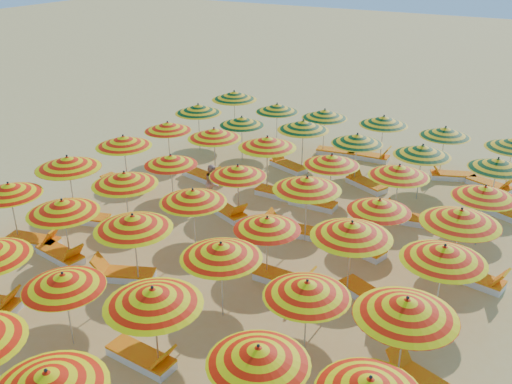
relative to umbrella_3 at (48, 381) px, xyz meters
The scene contains 65 objects.
ground 9.05m from the umbrella_3, 97.60° to the left, with size 120.00×120.00×0.00m, color tan.
umbrella_3 is the anchor object (origin of this frame).
umbrella_8 3.45m from the umbrella_3, 133.03° to the left, with size 2.37×2.37×2.01m.
umbrella_9 2.80m from the umbrella_3, 89.36° to the left, with size 2.77×2.77×2.27m.
umbrella_10 3.71m from the umbrella_3, 41.54° to the left, with size 2.56×2.56×2.11m.
umbrella_12 9.20m from the umbrella_3, 145.37° to the left, with size 2.02×2.02×2.09m.
umbrella_13 7.17m from the umbrella_3, 135.09° to the left, with size 2.54×2.54×2.18m.
umbrella_14 5.86m from the umbrella_3, 116.69° to the left, with size 2.63×2.63×2.24m.
umbrella_15 5.24m from the umbrella_3, 88.32° to the left, with size 2.17×2.17×2.17m.
umbrella_16 5.55m from the umbrella_3, 61.64° to the left, with size 2.23×2.23×2.10m.
umbrella_17 6.94m from the umbrella_3, 46.39° to the left, with size 2.54×2.54×2.31m.
umbrella_18 10.40m from the umbrella_3, 134.70° to the left, with size 2.51×2.51×2.31m.
umbrella_19 8.89m from the umbrella_3, 123.30° to the left, with size 2.50×2.50×2.22m.
umbrella_20 7.90m from the umbrella_3, 107.19° to the left, with size 2.59×2.59×2.14m.
umbrella_21 7.34m from the umbrella_3, 87.74° to the left, with size 2.43×2.43×1.99m.
umbrella_22 8.09m from the umbrella_3, 71.32° to the left, with size 2.72×2.72×2.29m.
umbrella_23 9.16m from the umbrella_3, 57.51° to the left, with size 2.20×2.20×2.22m.
umbrella_24 12.49m from the umbrella_3, 125.91° to the left, with size 2.47×2.47×2.22m.
umbrella_25 11.01m from the umbrella_3, 116.65° to the left, with size 2.46×2.46×1.99m.
umbrella_26 10.30m from the umbrella_3, 102.94° to the left, with size 2.41×2.41×2.05m.
umbrella_27 9.85m from the umbrella_3, 88.24° to the left, with size 2.60×2.60×2.27m.
umbrella_28 10.27m from the umbrella_3, 75.38° to the left, with size 2.49×2.49×2.00m.
umbrella_29 10.94m from the umbrella_3, 63.50° to the left, with size 2.50×2.50×2.31m.
umbrella_30 14.66m from the umbrella_3, 119.85° to the left, with size 2.47×2.47×2.04m.
umbrella_31 13.50m from the umbrella_3, 111.39° to the left, with size 2.38×2.38×2.20m.
umbrella_32 12.77m from the umbrella_3, 101.52° to the left, with size 2.20×2.20×2.29m.
umbrella_33 12.45m from the umbrella_3, 89.88° to the left, with size 2.12×2.12×2.08m.
umbrella_34 12.74m from the umbrella_3, 79.25° to the left, with size 2.02×2.02×2.14m.
umbrella_35 13.29m from the umbrella_3, 67.41° to the left, with size 2.44×2.44×2.08m.
umbrella_36 16.84m from the umbrella_3, 116.26° to the left, with size 2.28×2.28×2.19m.
umbrella_37 15.78m from the umbrella_3, 108.88° to the left, with size 2.49×2.49×2.01m.
umbrella_38 15.34m from the umbrella_3, 98.85° to the left, with size 2.47×2.47×2.22m.
umbrella_39 14.95m from the umbrella_3, 89.93° to the left, with size 2.31×2.31×2.10m.
umbrella_40 14.95m from the umbrella_3, 80.18° to the left, with size 2.41×2.41×2.18m.
umbrella_41 15.80m from the umbrella_3, 71.31° to the left, with size 2.08×2.08×2.07m.
umbrella_42 18.98m from the umbrella_3, 112.04° to the left, with size 2.71×2.71×2.27m.
umbrella_43 17.93m from the umbrella_3, 105.12° to the left, with size 2.13×2.13×2.06m.
umbrella_44 17.52m from the umbrella_3, 97.79° to the left, with size 2.44×2.44×2.11m.
umbrella_45 17.58m from the umbrella_3, 89.40° to the left, with size 2.30×2.30×2.15m.
umbrella_46 17.67m from the umbrella_3, 81.12° to the left, with size 2.46×2.46×2.10m.
lounger_6 3.37m from the umbrella_3, 99.45° to the left, with size 1.76×0.68×0.69m.
lounger_9 8.97m from the umbrella_3, 142.49° to the left, with size 1.82×0.96×0.69m.
lounger_10 7.80m from the umbrella_3, 137.28° to the left, with size 1.80×0.82×0.69m.
lounger_11 6.42m from the umbrella_3, 121.54° to the left, with size 1.82×1.22×0.69m.
lounger_12 7.64m from the umbrella_3, 44.58° to the left, with size 1.83×1.11×0.69m.
lounger_13 10.14m from the umbrella_3, 133.04° to the left, with size 1.83×1.04×0.69m.
lounger_14 7.58m from the umbrella_3, 83.07° to the left, with size 1.74×0.59×0.69m.
lounger_15 8.56m from the umbrella_3, 67.63° to the left, with size 1.82×1.23×0.69m.
lounger_16 13.01m from the umbrella_3, 127.40° to the left, with size 1.80×0.86×0.69m.
lounger_17 10.64m from the umbrella_3, 105.54° to the left, with size 1.82×1.19×0.69m.
lounger_18 10.21m from the umbrella_3, 91.69° to the left, with size 1.79×0.80×0.69m.
lounger_19 10.40m from the umbrella_3, 78.25° to the left, with size 1.82×1.03×0.69m.
lounger_20 11.54m from the umbrella_3, 61.28° to the left, with size 1.81×0.89×0.69m.
lounger_21 13.60m from the umbrella_3, 113.72° to the left, with size 1.82×0.94×0.69m.
lounger_22 12.65m from the umbrella_3, 98.97° to the left, with size 1.74×0.59×0.69m.
lounger_23 12.39m from the umbrella_3, 92.68° to the left, with size 1.74×0.62×0.69m.
lounger_24 13.17m from the umbrella_3, 77.25° to the left, with size 1.80×0.84×0.69m.
lounger_25 15.42m from the umbrella_3, 101.13° to the left, with size 1.83×1.11×0.69m.
lounger_26 14.95m from the umbrella_3, 87.98° to the left, with size 1.82×1.24×0.69m.
lounger_27 15.93m from the umbrella_3, 69.07° to the left, with size 1.82×1.20×0.69m.
lounger_28 17.74m from the umbrella_3, 95.78° to the left, with size 1.80×0.86×0.69m.
lounger_29 17.83m from the umbrella_3, 91.03° to the left, with size 1.76×0.67×0.69m.
lounger_30 17.72m from the umbrella_3, 79.44° to the left, with size 1.82×1.17×0.69m.
lounger_31 17.80m from the umbrella_3, 74.43° to the left, with size 1.82×1.17×0.69m.
beachgoer_b 11.59m from the umbrella_3, 109.70° to the left, with size 0.70×0.54×1.43m, color tan.
Camera 1 is at (8.05, -13.56, 8.95)m, focal length 40.00 mm.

